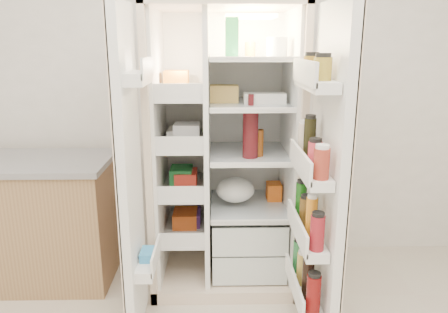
{
  "coord_description": "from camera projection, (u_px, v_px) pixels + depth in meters",
  "views": [
    {
      "loc": [
        0.05,
        -1.04,
        1.56
      ],
      "look_at": [
        0.1,
        1.25,
        0.95
      ],
      "focal_mm": 34.0,
      "sensor_mm": 36.0,
      "label": 1
    }
  ],
  "objects": [
    {
      "name": "wall_back",
      "position": [
        208.0,
        75.0,
        2.99
      ],
      "size": [
        4.0,
        0.02,
        2.7
      ],
      "primitive_type": "cube",
      "color": "white",
      "rests_on": "floor"
    },
    {
      "name": "fridge_door",
      "position": [
        323.0,
        186.0,
        2.12
      ],
      "size": [
        0.17,
        0.58,
        1.72
      ],
      "color": "white",
      "rests_on": "floor"
    },
    {
      "name": "refrigerator",
      "position": [
        227.0,
        171.0,
        2.82
      ],
      "size": [
        0.92,
        0.7,
        1.8
      ],
      "color": "beige",
      "rests_on": "floor"
    },
    {
      "name": "freezer_door",
      "position": [
        130.0,
        178.0,
        2.19
      ],
      "size": [
        0.15,
        0.4,
        1.72
      ],
      "color": "white",
      "rests_on": "floor"
    },
    {
      "name": "kitchen_counter",
      "position": [
        27.0,
        220.0,
        2.83
      ],
      "size": [
        1.16,
        0.62,
        0.84
      ],
      "color": "#97764B",
      "rests_on": "floor"
    }
  ]
}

